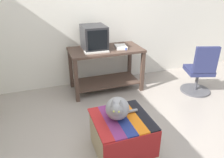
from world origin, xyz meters
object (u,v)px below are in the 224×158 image
(desk, at_px, (106,62))
(office_chair, at_px, (200,73))
(cat, at_px, (118,108))
(keyboard, at_px, (96,52))
(stapler, at_px, (124,48))
(ottoman_with_blanket, at_px, (121,134))
(book, at_px, (121,47))
(tv_monitor, at_px, (94,38))

(desk, bearing_deg, office_chair, -24.78)
(cat, distance_m, office_chair, 2.04)
(keyboard, bearing_deg, stapler, 2.66)
(cat, relative_size, stapler, 4.00)
(keyboard, relative_size, ottoman_with_blanket, 0.62)
(keyboard, distance_m, stapler, 0.48)
(keyboard, bearing_deg, desk, 38.34)
(desk, distance_m, stapler, 0.41)
(book, bearing_deg, ottoman_with_blanket, -101.70)
(ottoman_with_blanket, distance_m, stapler, 1.63)
(cat, bearing_deg, ottoman_with_blanket, -4.99)
(cat, xyz_separation_m, office_chair, (1.84, 0.85, -0.19))
(desk, relative_size, stapler, 11.42)
(keyboard, distance_m, ottoman_with_blanket, 1.52)
(desk, height_order, ottoman_with_blanket, desk)
(office_chair, bearing_deg, stapler, -6.43)
(tv_monitor, height_order, office_chair, tv_monitor)
(tv_monitor, xyz_separation_m, ottoman_with_blanket, (-0.12, -1.61, -0.74))
(tv_monitor, bearing_deg, ottoman_with_blanket, -94.54)
(book, xyz_separation_m, cat, (-0.62, -1.49, -0.21))
(book, height_order, ottoman_with_blanket, book)
(desk, height_order, book, book)
(desk, bearing_deg, tv_monitor, 165.59)
(tv_monitor, relative_size, ottoman_with_blanket, 0.71)
(book, distance_m, ottoman_with_blanket, 1.71)
(keyboard, height_order, cat, keyboard)
(ottoman_with_blanket, bearing_deg, stapler, 67.48)
(office_chair, distance_m, stapler, 1.39)
(book, distance_m, office_chair, 1.44)
(keyboard, height_order, ottoman_with_blanket, keyboard)
(desk, xyz_separation_m, book, (0.26, -0.05, 0.27))
(tv_monitor, distance_m, stapler, 0.53)
(ottoman_with_blanket, bearing_deg, book, 69.24)
(keyboard, distance_m, office_chair, 1.82)
(tv_monitor, relative_size, office_chair, 0.52)
(book, height_order, cat, book)
(keyboard, height_order, office_chair, office_chair)
(tv_monitor, bearing_deg, cat, -96.19)
(desk, relative_size, cat, 2.85)
(office_chair, bearing_deg, cat, 42.24)
(tv_monitor, relative_size, book, 1.77)
(desk, height_order, cat, desk)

